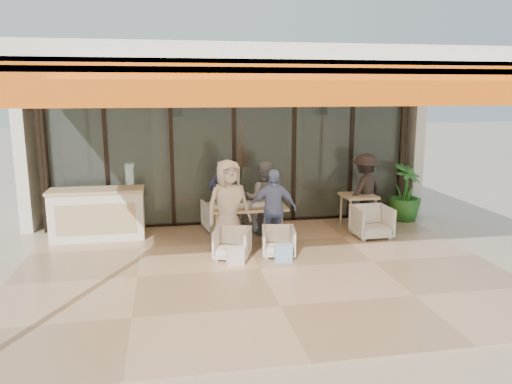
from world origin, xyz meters
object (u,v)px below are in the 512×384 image
diner_grey (263,198)px  side_chair (372,220)px  chair_near_left (232,242)px  diner_periwinkle (273,209)px  potted_palm (405,193)px  host_counter (98,214)px  chair_far_left (220,214)px  side_table (358,199)px  diner_cream (228,206)px  dining_table (246,208)px  standing_woman (364,190)px  chair_near_right (278,240)px  chair_far_right (259,214)px  diner_navy (223,198)px

diner_grey → side_chair: size_ratio=2.12×
chair_near_left → side_chair: size_ratio=0.85×
diner_periwinkle → potted_palm: 3.69m
host_counter → chair_far_left: size_ratio=2.58×
side_table → diner_cream: bearing=-160.9°
chair_far_left → chair_near_left: chair_far_left is taller
side_chair → dining_table: bearing=174.7°
diner_grey → diner_cream: (-0.84, -0.90, 0.08)m
standing_woman → chair_near_right: bearing=4.0°
chair_far_left → side_chair: size_ratio=0.98×
chair_near_right → diner_grey: diner_grey is taller
chair_far_left → chair_near_left: 1.90m
host_counter → diner_grey: (3.32, -0.25, 0.24)m
chair_far_right → chair_near_right: chair_far_right is taller
chair_near_left → diner_navy: (0.00, 1.40, 0.50)m
diner_cream → standing_woman: bearing=5.2°
side_table → diner_grey: bearing=-176.7°
diner_navy → diner_periwinkle: size_ratio=1.06×
host_counter → chair_near_left: 2.99m
host_counter → dining_table: (2.89, -0.69, 0.15)m
diner_periwinkle → standing_woman: 2.59m
chair_near_left → side_chair: 3.06m
diner_grey → standing_woman: (2.31, 0.27, 0.03)m
diner_grey → diner_cream: size_ratio=0.90×
chair_near_left → side_table: size_ratio=0.83×
diner_grey → side_chair: (2.12, -0.63, -0.41)m
dining_table → side_table: size_ratio=2.01×
dining_table → diner_grey: diner_grey is taller
chair_near_right → diner_periwinkle: (-0.00, 0.50, 0.46)m
potted_palm → host_counter: bearing=-177.8°
diner_periwinkle → side_table: size_ratio=2.04×
chair_far_left → chair_near_right: bearing=104.8°
host_counter → chair_near_right: 3.72m
chair_near_right → potted_palm: size_ratio=0.45×
chair_far_right → chair_near_right: size_ratio=1.07×
dining_table → diner_cream: diner_cream is taller
side_chair → diner_cream: bearing=-175.9°
chair_near_right → chair_far_left: bearing=123.0°
chair_near_left → potted_palm: (4.25, 1.91, 0.35)m
diner_cream → side_table: (2.96, 1.02, -0.22)m
host_counter → side_table: (5.44, -0.13, 0.11)m
diner_navy → potted_palm: bearing=-176.5°
dining_table → chair_near_left: dining_table is taller
diner_grey → diner_periwinkle: size_ratio=1.02×
chair_far_left → chair_near_right: 2.08m
host_counter → chair_far_right: bearing=4.3°
chair_near_left → standing_woman: size_ratio=0.39×
side_chair → potted_palm: potted_palm is taller
chair_far_left → diner_periwinkle: size_ratio=0.47×
standing_woman → chair_far_right: bearing=-37.5°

